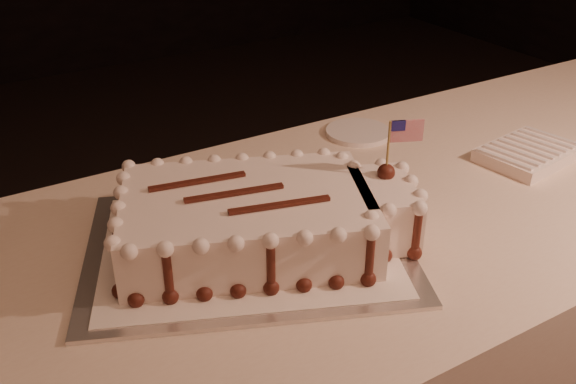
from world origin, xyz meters
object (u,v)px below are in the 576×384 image
banquet_table (386,340)px  cake_board (248,247)px  napkin_stack (527,154)px  side_plate (358,132)px  sheet_cake (264,218)px

banquet_table → cake_board: 0.51m
napkin_stack → side_plate: (-0.24, 0.30, -0.01)m
napkin_stack → side_plate: 0.38m
cake_board → napkin_stack: 0.69m
sheet_cake → side_plate: sheet_cake is taller
side_plate → sheet_cake: bearing=-144.4°
sheet_cake → napkin_stack: 0.66m
side_plate → cake_board: bearing=-147.1°
banquet_table → cake_board: cake_board is taller
banquet_table → side_plate: bearing=69.8°
banquet_table → side_plate: 0.49m
sheet_cake → napkin_stack: bearing=0.2°
sheet_cake → napkin_stack: size_ratio=2.43×
banquet_table → cake_board: bearing=-178.7°
cake_board → side_plate: side_plate is taller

